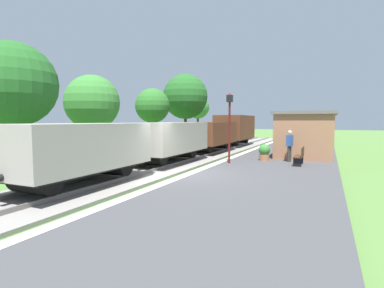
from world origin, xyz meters
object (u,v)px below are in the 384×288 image
station_hut (306,134)px  tree_trackside_far (152,106)px  freight_train (196,136)px  bench_near_hut (300,156)px  tree_field_distant (198,107)px  person_waiting (290,145)px  tree_trackside_near (14,85)px  tree_trackside_mid (92,103)px  tree_field_left (185,97)px  lamp_post_near (230,115)px  potted_planter (264,152)px

station_hut → tree_trackside_far: (-11.94, 0.99, 2.04)m
freight_train → station_hut: 7.04m
bench_near_hut → tree_field_distant: bearing=125.9°
person_waiting → tree_trackside_near: (-11.07, -7.87, 2.91)m
tree_trackside_mid → tree_trackside_far: size_ratio=1.05×
tree_trackside_near → tree_trackside_mid: size_ratio=1.12×
freight_train → bench_near_hut: size_ratio=17.33×
freight_train → tree_trackside_near: size_ratio=4.33×
tree_trackside_mid → tree_field_distant: bearing=93.5°
station_hut → tree_field_left: (-11.45, 6.22, 3.16)m
freight_train → tree_field_left: bearing=120.0°
tree_field_left → person_waiting: bearing=-41.5°
lamp_post_near → tree_trackside_near: bearing=-144.0°
bench_near_hut → potted_planter: size_ratio=1.64×
lamp_post_near → potted_planter: bearing=52.5°
person_waiting → tree_trackside_near: 13.89m
tree_trackside_mid → bench_near_hut: bearing=4.5°
tree_field_distant → person_waiting: bearing=-53.8°
tree_trackside_far → tree_field_left: tree_field_left is taller
bench_near_hut → tree_trackside_far: size_ratio=0.29×
station_hut → tree_trackside_mid: tree_trackside_mid is taller
tree_trackside_near → tree_trackside_far: bearing=91.3°
freight_train → potted_planter: freight_train is taller
person_waiting → tree_trackside_mid: tree_trackside_mid is taller
tree_field_left → tree_trackside_mid: bearing=-94.9°
tree_trackside_far → tree_trackside_near: bearing=-88.7°
potted_planter → bench_near_hut: bearing=-29.4°
freight_train → tree_field_left: size_ratio=3.72×
lamp_post_near → tree_trackside_near: tree_trackside_near is taller
tree_trackside_near → tree_trackside_far: size_ratio=1.17×
tree_trackside_near → tree_trackside_mid: bearing=97.6°
tree_trackside_near → lamp_post_near: bearing=36.0°
bench_near_hut → tree_field_left: 16.19m
potted_planter → tree_trackside_near: bearing=-140.8°
tree_trackside_far → tree_field_distant: size_ratio=0.92×
station_hut → tree_trackside_near: bearing=-136.1°
tree_trackside_far → tree_field_distant: tree_field_distant is taller
bench_near_hut → tree_field_distant: 23.60m
lamp_post_near → tree_trackside_near: 10.27m
tree_trackside_near → tree_trackside_mid: 5.88m
potted_planter → tree_trackside_mid: bearing=-168.7°
lamp_post_near → tree_trackside_far: 10.59m
bench_near_hut → tree_trackside_mid: tree_trackside_mid is taller
tree_trackside_far → potted_planter: bearing=-23.3°
lamp_post_near → tree_trackside_near: size_ratio=0.62×
potted_planter → tree_field_distant: bearing=123.3°
lamp_post_near → tree_trackside_mid: bearing=-178.8°
freight_train → lamp_post_near: size_ratio=7.03×
station_hut → lamp_post_near: lamp_post_near is taller
bench_near_hut → tree_trackside_far: (-11.98, 5.43, 2.97)m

